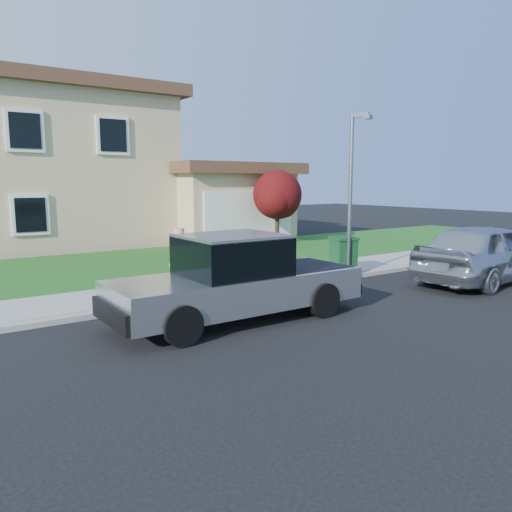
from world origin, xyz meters
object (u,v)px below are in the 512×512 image
at_px(street_lamp, 352,187).
at_px(trash_bin, 343,255).
at_px(ornamental_tree, 278,197).
at_px(pickup_truck, 237,280).
at_px(woman, 180,273).
at_px(sedan, 484,253).

bearing_deg(street_lamp, trash_bin, 55.21).
distance_m(ornamental_tree, trash_bin, 7.46).
xyz_separation_m(pickup_truck, woman, (-0.67, 1.21, 0.04)).
height_order(sedan, ornamental_tree, ornamental_tree).
height_order(pickup_truck, street_lamp, street_lamp).
relative_size(trash_bin, street_lamp, 0.23).
bearing_deg(trash_bin, ornamental_tree, 84.55).
bearing_deg(ornamental_tree, woman, -138.03).
height_order(pickup_truck, sedan, pickup_truck).
bearing_deg(woman, street_lamp, 165.68).
distance_m(woman, trash_bin, 5.71).
distance_m(woman, sedan, 8.61).
distance_m(pickup_truck, ornamental_tree, 11.78).
distance_m(woman, ornamental_tree, 11.39).
bearing_deg(pickup_truck, trash_bin, 22.00).
distance_m(pickup_truck, street_lamp, 5.44).
relative_size(pickup_truck, street_lamp, 1.16).
relative_size(ornamental_tree, street_lamp, 0.69).
xyz_separation_m(sedan, trash_bin, (-2.74, 2.74, -0.15)).
bearing_deg(sedan, ornamental_tree, -4.14).
distance_m(ornamental_tree, street_lamp, 7.74).
distance_m(pickup_truck, sedan, 7.76).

